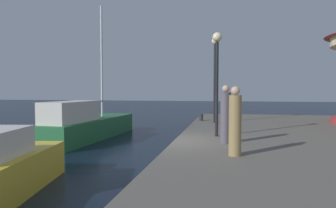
{
  "coord_description": "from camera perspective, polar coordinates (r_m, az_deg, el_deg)",
  "views": [
    {
      "loc": [
        1.8,
        -10.31,
        2.58
      ],
      "look_at": [
        -0.91,
        3.48,
        1.92
      ],
      "focal_mm": 31.82,
      "sensor_mm": 36.0,
      "label": 1
    }
  ],
  "objects": [
    {
      "name": "lamp_post_mid_promenade",
      "position": [
        16.49,
        8.95,
        7.31
      ],
      "size": [
        0.36,
        0.36,
        4.6
      ],
      "color": "black",
      "rests_on": "quay_dock"
    },
    {
      "name": "ground_plane",
      "position": [
        10.78,
        1.19,
        -11.15
      ],
      "size": [
        120.0,
        120.0,
        0.0
      ],
      "primitive_type": "plane",
      "color": "black"
    },
    {
      "name": "person_by_the_water",
      "position": [
        8.24,
        12.72,
        -3.6
      ],
      "size": [
        0.34,
        0.34,
        1.88
      ],
      "color": "#937A4C",
      "rests_on": "quay_dock"
    },
    {
      "name": "sailboat_green",
      "position": [
        16.09,
        -15.42,
        -3.85
      ],
      "size": [
        2.36,
        7.5,
        7.36
      ],
      "color": "#236638",
      "rests_on": "ground"
    },
    {
      "name": "bollard_north",
      "position": [
        17.38,
        6.34,
        -2.55
      ],
      "size": [
        0.24,
        0.24,
        0.4
      ],
      "primitive_type": "cylinder",
      "color": "#2D2D33",
      "rests_on": "quay_dock"
    },
    {
      "name": "person_far_corner",
      "position": [
        10.09,
        10.97,
        -2.26
      ],
      "size": [
        0.34,
        0.34,
        1.94
      ],
      "color": "#514C56",
      "rests_on": "quay_dock"
    },
    {
      "name": "lamp_post_near_edge",
      "position": [
        11.58,
        9.36,
        7.42
      ],
      "size": [
        0.36,
        0.36,
        3.97
      ],
      "color": "black",
      "rests_on": "quay_dock"
    }
  ]
}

